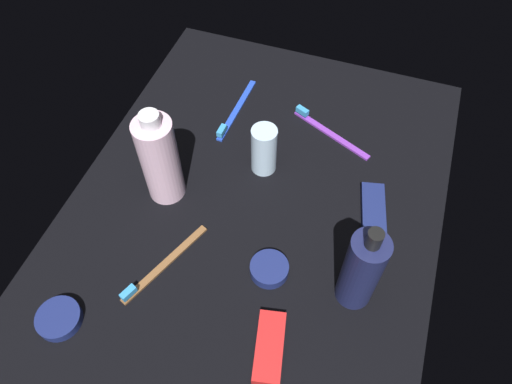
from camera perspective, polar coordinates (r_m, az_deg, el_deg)
The scene contains 11 objects.
ground_plane at distance 85.49cm, azimuth -0.00°, elevation -1.39°, with size 84.00×64.00×1.20cm, color black.
lotion_bottle at distance 70.93cm, azimuth 12.49°, elevation -9.09°, with size 5.58×5.58×18.50cm.
bodywash_bottle at distance 80.98cm, azimuth -11.41°, elevation 3.84°, with size 6.48×6.48×19.29cm.
deodorant_stick at distance 85.82cm, azimuth 0.96°, elevation 5.07°, with size 4.66×4.66×9.91cm, color silver.
toothbrush_brown at distance 79.38cm, azimuth -11.38°, elevation -8.77°, with size 17.13×7.89×2.10cm.
toothbrush_purple at distance 95.89cm, azimuth 8.45°, elevation 7.33°, with size 8.50×16.90×2.10cm.
toothbrush_blue at distance 98.37cm, azimuth -2.55°, elevation 9.52°, with size 18.04×2.02×2.10cm.
snack_bar_navy at distance 85.68cm, azimuth 13.81°, elevation -2.02°, with size 10.40×4.00×1.50cm, color navy.
snack_bar_red at distance 72.98cm, azimuth 1.62°, elevation -18.00°, with size 10.40×4.00×1.50cm, color red.
cream_tin_left at distance 77.35cm, azimuth 1.60°, elevation -9.16°, with size 6.25×6.25×1.93cm, color navy.
cream_tin_right at distance 79.91cm, azimuth -22.45°, elevation -13.79°, with size 6.72×6.72×1.70cm, color navy.
Camera 1 is at (-44.95, -15.46, 70.45)cm, focal length 33.52 mm.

